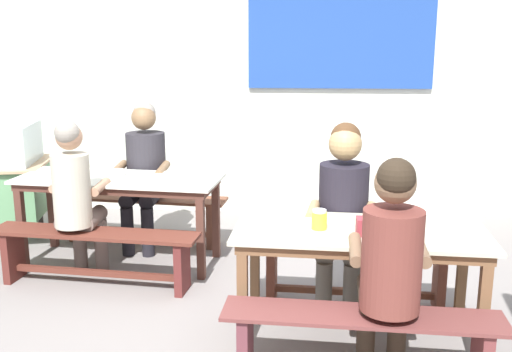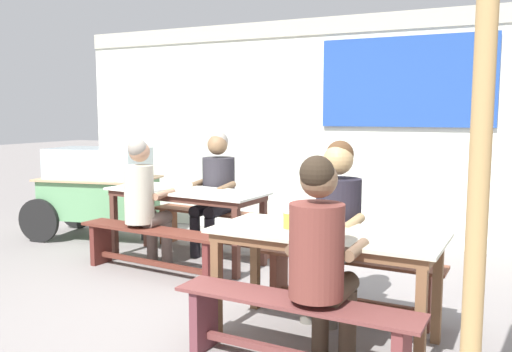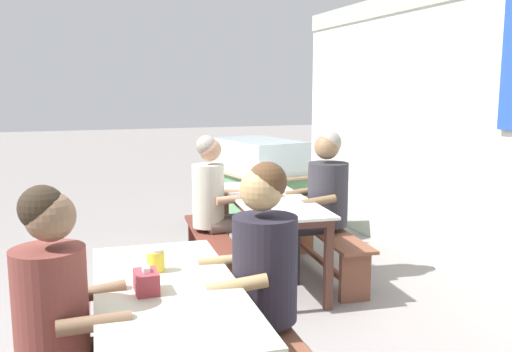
{
  "view_description": "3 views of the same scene",
  "coord_description": "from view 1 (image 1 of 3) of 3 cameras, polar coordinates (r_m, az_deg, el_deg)",
  "views": [
    {
      "loc": [
        0.53,
        -3.55,
        1.86
      ],
      "look_at": [
        0.24,
        0.5,
        0.92
      ],
      "focal_mm": 41.4,
      "sensor_mm": 36.0,
      "label": 1
    },
    {
      "loc": [
        1.94,
        -3.45,
        1.52
      ],
      "look_at": [
        -0.08,
        0.95,
        0.95
      ],
      "focal_mm": 37.33,
      "sensor_mm": 36.0,
      "label": 2
    },
    {
      "loc": [
        3.43,
        -0.56,
        1.68
      ],
      "look_at": [
        -0.27,
        0.76,
        1.06
      ],
      "focal_mm": 38.52,
      "sensor_mm": 36.0,
      "label": 3
    }
  ],
  "objects": [
    {
      "name": "person_right_near_table",
      "position": [
        4.07,
        8.39,
        -2.86
      ],
      "size": [
        0.49,
        0.55,
        1.32
      ],
      "color": "#666359",
      "rests_on": "ground_plane"
    },
    {
      "name": "bench_far_front",
      "position": [
        4.71,
        -15.31,
        -6.83
      ],
      "size": [
        1.64,
        0.44,
        0.44
      ],
      "color": "#5D2B21",
      "rests_on": "ground_plane"
    },
    {
      "name": "dining_table_near",
      "position": [
        3.66,
        9.99,
        -6.27
      ],
      "size": [
        1.56,
        0.77,
        0.74
      ],
      "color": "beige",
      "rests_on": "ground_plane"
    },
    {
      "name": "ground_plane",
      "position": [
        4.04,
        -4.05,
        -14.39
      ],
      "size": [
        40.0,
        40.0,
        0.0
      ],
      "primitive_type": "plane",
      "color": "gray"
    },
    {
      "name": "condiment_jar",
      "position": [
        3.58,
        6.13,
        -4.2
      ],
      "size": [
        0.09,
        0.09,
        0.12
      ],
      "color": "yellow",
      "rests_on": "dining_table_near"
    },
    {
      "name": "person_near_front",
      "position": [
        3.22,
        12.85,
        -7.8
      ],
      "size": [
        0.44,
        0.53,
        1.29
      ],
      "color": "#4C3D2E",
      "rests_on": "ground_plane"
    },
    {
      "name": "bench_far_back",
      "position": [
        5.62,
        -10.87,
        -3.39
      ],
      "size": [
        1.6,
        0.45,
        0.44
      ],
      "color": "brown",
      "rests_on": "ground_plane"
    },
    {
      "name": "person_center_facing",
      "position": [
        5.44,
        -10.72,
        1.01
      ],
      "size": [
        0.47,
        0.59,
        1.32
      ],
      "color": "black",
      "rests_on": "ground_plane"
    },
    {
      "name": "backdrop_wall",
      "position": [
        6.37,
        -0.48,
        8.8
      ],
      "size": [
        6.9,
        0.23,
        2.64
      ],
      "color": "silver",
      "rests_on": "ground_plane"
    },
    {
      "name": "bench_near_back",
      "position": [
        4.28,
        9.49,
        -8.8
      ],
      "size": [
        1.43,
        0.34,
        0.44
      ],
      "color": "brown",
      "rests_on": "ground_plane"
    },
    {
      "name": "person_left_back_turned",
      "position": [
        4.72,
        -17.05,
        -1.55
      ],
      "size": [
        0.39,
        0.51,
        1.29
      ],
      "color": "#6A5952",
      "rests_on": "ground_plane"
    },
    {
      "name": "dining_table_far",
      "position": [
        5.06,
        -13.1,
        -1.0
      ],
      "size": [
        1.75,
        0.79,
        0.74
      ],
      "color": "silver",
      "rests_on": "ground_plane"
    },
    {
      "name": "tissue_box",
      "position": [
        3.52,
        10.9,
        -4.79
      ],
      "size": [
        0.15,
        0.1,
        0.13
      ],
      "color": "#9A323C",
      "rests_on": "dining_table_near"
    },
    {
      "name": "bench_near_front",
      "position": [
        3.34,
        10.11,
        -15.4
      ],
      "size": [
        1.51,
        0.37,
        0.44
      ],
      "color": "brown",
      "rests_on": "ground_plane"
    },
    {
      "name": "soup_bowl",
      "position": [
        5.09,
        -13.35,
        0.29
      ],
      "size": [
        0.14,
        0.14,
        0.05
      ],
      "primitive_type": "cylinder",
      "color": "silver",
      "rests_on": "dining_table_far"
    }
  ]
}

